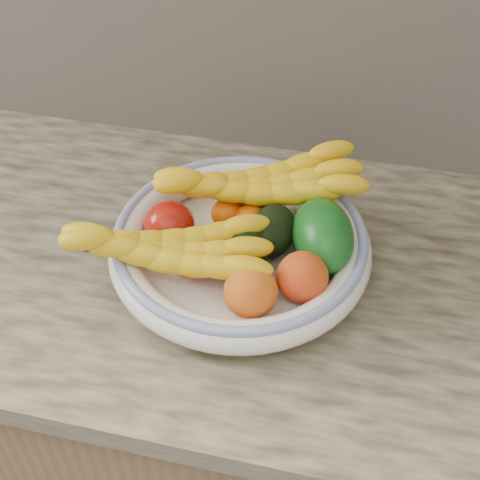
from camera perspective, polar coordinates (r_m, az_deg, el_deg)
name	(u,v)px	position (r m, az deg, el deg)	size (l,w,h in m)	color
kitchen_counter	(243,408)	(1.39, 0.25, -14.17)	(2.44, 0.66, 1.40)	brown
fruit_bowl	(240,246)	(0.99, 0.00, -0.48)	(0.39, 0.39, 0.08)	white
clementine_back_left	(244,196)	(1.07, 0.35, 3.82)	(0.05, 0.05, 0.04)	orange
clementine_back_right	(263,200)	(1.06, 1.94, 3.43)	(0.05, 0.05, 0.04)	#FF6905
clementine_back_mid	(251,221)	(1.02, 0.93, 1.63)	(0.06, 0.06, 0.05)	#DE5904
clementine_extra	(227,213)	(1.04, -1.12, 2.28)	(0.05, 0.05, 0.05)	#F26005
tomato_left	(169,224)	(1.01, -6.04, 1.33)	(0.08, 0.08, 0.07)	#AE140C
tomato_near_left	(192,257)	(0.96, -4.16, -1.49)	(0.07, 0.07, 0.06)	red
avocado_center	(243,245)	(0.97, 0.28, -0.41)	(0.07, 0.10, 0.07)	black
avocado_right	(272,232)	(0.99, 2.71, 0.73)	(0.07, 0.10, 0.07)	black
green_mango	(323,236)	(0.97, 7.07, 0.36)	(0.09, 0.13, 0.09)	#0F5014
peach_front	(251,291)	(0.91, 0.92, -4.40)	(0.07, 0.07, 0.07)	orange
peach_right	(302,277)	(0.92, 5.34, -3.17)	(0.07, 0.07, 0.07)	orange
banana_bunch_back	(259,188)	(1.03, 1.62, 4.43)	(0.34, 0.12, 0.10)	yellow
banana_bunch_front	(168,253)	(0.94, -6.15, -1.12)	(0.31, 0.12, 0.08)	yellow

